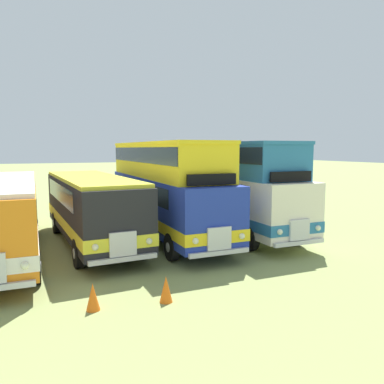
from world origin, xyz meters
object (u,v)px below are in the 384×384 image
object	(u,v)px
bus_sixth_in_row	(2,211)
cone_mid_row	(93,297)
bus_eighth_in_row	(165,185)
bus_seventh_in_row	(91,205)
cone_near_end	(166,289)
bus_ninth_in_row	(232,183)

from	to	relation	value
bus_sixth_in_row	cone_mid_row	world-z (taller)	bus_sixth_in_row
bus_eighth_in_row	cone_mid_row	bearing A→B (deg)	-121.74
bus_seventh_in_row	cone_mid_row	world-z (taller)	bus_seventh_in_row
bus_sixth_in_row	bus_seventh_in_row	xyz separation A→B (m)	(3.49, 0.45, -0.01)
bus_seventh_in_row	bus_eighth_in_row	xyz separation A→B (m)	(3.49, 0.23, 0.72)
bus_sixth_in_row	cone_mid_row	xyz separation A→B (m)	(2.42, -6.69, -1.40)
bus_sixth_in_row	cone_mid_row	distance (m)	7.25
bus_sixth_in_row	bus_eighth_in_row	world-z (taller)	bus_eighth_in_row
bus_seventh_in_row	cone_mid_row	bearing A→B (deg)	-98.49
cone_mid_row	bus_seventh_in_row	bearing A→B (deg)	81.51
bus_sixth_in_row	cone_near_end	world-z (taller)	bus_sixth_in_row
bus_sixth_in_row	bus_seventh_in_row	world-z (taller)	same
bus_ninth_in_row	bus_eighth_in_row	bearing A→B (deg)	174.71
cone_near_end	bus_seventh_in_row	bearing A→B (deg)	96.64
bus_ninth_in_row	cone_near_end	xyz separation A→B (m)	(-6.12, -7.28, -2.10)
bus_sixth_in_row	bus_seventh_in_row	distance (m)	3.51
bus_seventh_in_row	bus_ninth_in_row	size ratio (longest dim) A/B	0.95
bus_ninth_in_row	cone_mid_row	bearing A→B (deg)	-138.80
bus_seventh_in_row	bus_eighth_in_row	bearing A→B (deg)	3.76
bus_sixth_in_row	bus_eighth_in_row	size ratio (longest dim) A/B	1.02
bus_seventh_in_row	bus_ninth_in_row	xyz separation A→B (m)	(6.98, -0.09, 0.72)
bus_seventh_in_row	cone_near_end	distance (m)	7.55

